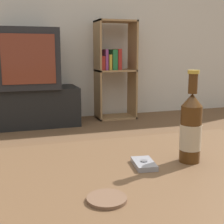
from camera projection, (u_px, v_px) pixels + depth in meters
back_wall at (36, 4)px, 3.46m from camera, size 8.00×0.05×2.60m
coffee_table at (141, 205)px, 0.80m from camera, size 1.03×0.75×0.48m
tv_stand at (30, 107)px, 3.34m from camera, size 1.03×0.47×0.41m
television at (27, 59)px, 3.23m from camera, size 0.62×0.57×0.61m
bookshelf at (114, 67)px, 3.64m from camera, size 0.45×0.30×1.13m
beer_bottle at (191, 128)px, 0.90m from camera, size 0.06×0.06×0.27m
cell_phone at (144, 164)px, 0.88m from camera, size 0.07×0.10×0.02m
coaster at (107, 199)px, 0.68m from camera, size 0.09×0.09×0.01m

